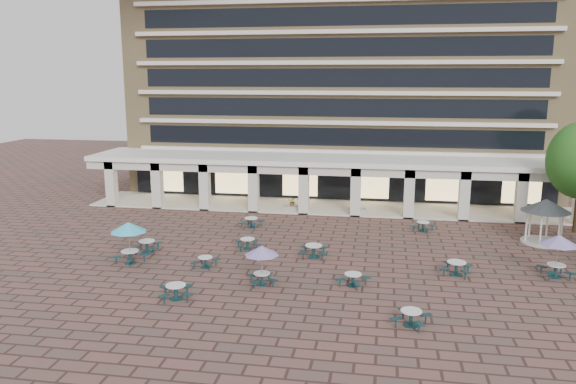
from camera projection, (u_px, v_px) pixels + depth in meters
name	position (u px, v px, depth m)	size (l,w,h in m)	color
ground	(309.00, 263.00, 34.00)	(120.00, 120.00, 0.00)	brown
apartment_building	(344.00, 61.00, 56.03)	(40.00, 15.50, 25.20)	tan
retail_arcade	(332.00, 174.00, 47.68)	(42.00, 6.60, 4.40)	white
picnic_table_0	(205.00, 261.00, 33.21)	(1.60, 1.60, 0.65)	#123637
picnic_table_1	(176.00, 291.00, 28.46)	(2.06, 2.06, 0.77)	#123637
picnic_table_2	(353.00, 279.00, 30.26)	(1.92, 1.92, 0.70)	#123637
picnic_table_3	(411.00, 316.00, 25.43)	(1.96, 1.96, 0.73)	#123637
picnic_table_4	(128.00, 229.00, 33.61)	(2.20, 2.20, 2.54)	#123637
picnic_table_6	(262.00, 252.00, 30.13)	(1.90, 1.90, 2.19)	#123637
picnic_table_7	(456.00, 267.00, 31.94)	(2.07, 2.07, 0.79)	#123637
picnic_table_8	(147.00, 245.00, 36.06)	(1.90, 1.90, 0.78)	#123637
picnic_table_9	(251.00, 222.00, 42.01)	(1.92, 1.92, 0.74)	#123637
picnic_table_10	(314.00, 250.00, 35.04)	(1.85, 1.85, 0.81)	#123637
picnic_table_11	(559.00, 242.00, 31.23)	(2.12, 2.12, 2.45)	#123637
picnic_table_12	(248.00, 243.00, 36.73)	(1.96, 1.96, 0.72)	#123637
picnic_table_13	(423.00, 226.00, 40.99)	(1.95, 1.95, 0.71)	#123637
gazebo	(546.00, 210.00, 37.72)	(3.25, 3.25, 3.02)	beige
planter_left	(293.00, 206.00, 46.87)	(1.50, 0.66, 1.22)	#9A9994
planter_right	(357.00, 208.00, 45.98)	(1.50, 0.83, 1.29)	#9A9994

